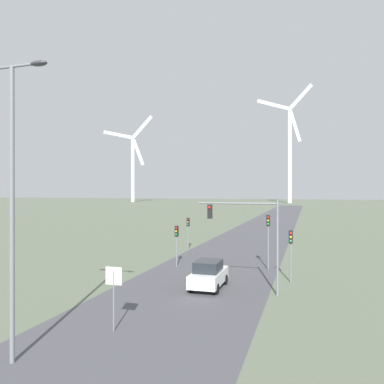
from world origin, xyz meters
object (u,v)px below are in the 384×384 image
object	(u,v)px
car_approaching	(209,274)
wind_turbine_far_left	(133,162)
traffic_light_mast_overhead	(248,226)
wind_turbine_left	(290,146)
traffic_light_post_mid_left	(188,226)
stop_sign_near	(114,286)
traffic_light_post_near_right	(291,244)
streetlamp	(12,179)
traffic_light_post_near_left	(177,237)
traffic_light_post_mid_right	(268,230)

from	to	relation	value
car_approaching	wind_turbine_far_left	world-z (taller)	wind_turbine_far_left
traffic_light_mast_overhead	car_approaching	distance (m)	4.27
traffic_light_mast_overhead	wind_turbine_far_left	world-z (taller)	wind_turbine_far_left
traffic_light_mast_overhead	wind_turbine_left	world-z (taller)	wind_turbine_left
traffic_light_post_mid_left	traffic_light_mast_overhead	distance (m)	17.50
traffic_light_post_mid_left	wind_turbine_far_left	size ratio (longest dim) A/B	0.07
stop_sign_near	wind_turbine_left	bearing A→B (deg)	90.35
traffic_light_post_near_right	traffic_light_mast_overhead	distance (m)	4.66
traffic_light_post_mid_left	streetlamp	bearing A→B (deg)	-86.00
traffic_light_post_near_left	traffic_light_post_mid_left	bearing A→B (deg)	101.65
stop_sign_near	traffic_light_post_near_right	world-z (taller)	traffic_light_post_near_right
car_approaching	traffic_light_post_mid_right	bearing A→B (deg)	65.85
traffic_light_post_mid_left	traffic_light_post_mid_right	size ratio (longest dim) A/B	0.79
streetlamp	traffic_light_post_mid_right	xyz separation A→B (m)	(7.38, 19.45, -3.59)
car_approaching	stop_sign_near	bearing A→B (deg)	-104.43
wind_turbine_far_left	wind_turbine_left	bearing A→B (deg)	3.74
wind_turbine_far_left	streetlamp	bearing A→B (deg)	-64.90
traffic_light_post_near_right	stop_sign_near	bearing A→B (deg)	-121.70
streetlamp	traffic_light_post_near_right	bearing A→B (deg)	59.27
traffic_light_post_near_left	traffic_light_mast_overhead	xyz separation A→B (m)	(7.01, -6.40, 1.69)
wind_turbine_far_left	traffic_light_post_mid_right	bearing A→B (deg)	-60.55
stop_sign_near	traffic_light_post_near_left	xyz separation A→B (m)	(-2.16, 14.51, 0.49)
traffic_light_post_mid_left	wind_turbine_left	size ratio (longest dim) A/B	0.05
traffic_light_post_mid_left	traffic_light_post_mid_right	distance (m)	12.01
traffic_light_post_mid_right	wind_turbine_left	xyz separation A→B (m)	(-6.51, 177.13, 27.42)
car_approaching	traffic_light_post_near_right	bearing A→B (deg)	32.39
streetlamp	traffic_light_post_mid_right	world-z (taller)	streetlamp
traffic_light_post_near_right	wind_turbine_left	xyz separation A→B (m)	(-8.44, 180.90, 27.99)
traffic_light_post_near_right	car_approaching	world-z (taller)	traffic_light_post_near_right
traffic_light_mast_overhead	car_approaching	world-z (taller)	traffic_light_mast_overhead
stop_sign_near	car_approaching	distance (m)	8.90
wind_turbine_left	traffic_light_post_mid_left	bearing A→B (deg)	-90.94
streetlamp	wind_turbine_left	size ratio (longest dim) A/B	0.17
stop_sign_near	streetlamp	bearing A→B (deg)	-117.67
traffic_light_post_near_right	traffic_light_mast_overhead	world-z (taller)	traffic_light_mast_overhead
traffic_light_post_mid_right	car_approaching	xyz separation A→B (m)	(-3.14, -6.99, -2.32)
wind_turbine_left	car_approaching	bearing A→B (deg)	-88.95
traffic_light_post_near_right	traffic_light_post_mid_left	world-z (taller)	traffic_light_post_near_right
stop_sign_near	traffic_light_mast_overhead	bearing A→B (deg)	59.08
traffic_light_mast_overhead	traffic_light_post_near_right	bearing A→B (deg)	56.61
traffic_light_post_near_right	traffic_light_post_mid_left	xyz separation A→B (m)	(-11.21, 11.38, -0.09)
traffic_light_post_near_left	car_approaching	size ratio (longest dim) A/B	0.84
traffic_light_post_mid_left	car_approaching	bearing A→B (deg)	-67.18
traffic_light_post_near_right	traffic_light_post_mid_right	bearing A→B (deg)	117.09
traffic_light_post_mid_left	traffic_light_post_mid_right	xyz separation A→B (m)	(9.27, -7.60, 0.67)
traffic_light_post_mid_left	car_approaching	xyz separation A→B (m)	(6.14, -14.59, -1.65)
streetlamp	car_approaching	world-z (taller)	streetlamp
traffic_light_post_mid_left	car_approaching	distance (m)	15.92
traffic_light_post_mid_left	stop_sign_near	bearing A→B (deg)	-80.34
traffic_light_post_near_right	traffic_light_mast_overhead	bearing A→B (deg)	-123.39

